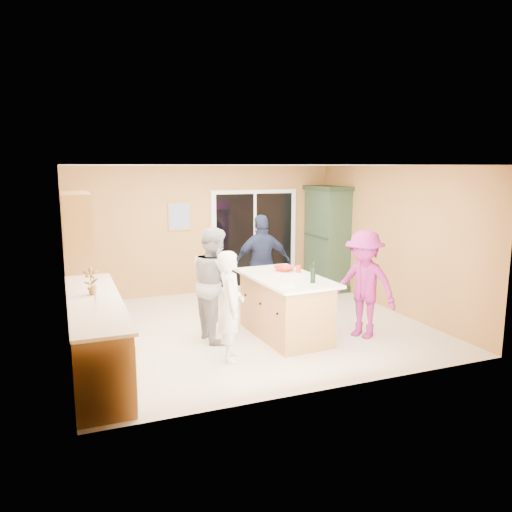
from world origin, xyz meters
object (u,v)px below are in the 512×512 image
object	(u,v)px
green_hutch	(327,239)
woman_magenta	(364,284)
woman_white	(231,306)
kitchen_island	(285,308)
woman_navy	(262,264)
woman_grey	(214,283)

from	to	relation	value
green_hutch	woman_magenta	bearing A→B (deg)	-109.36
green_hutch	woman_white	distance (m)	4.48
woman_white	woman_magenta	size ratio (longest dim) A/B	0.91
kitchen_island	woman_magenta	xyz separation A→B (m)	(1.10, -0.45, 0.38)
kitchen_island	woman_navy	bearing A→B (deg)	80.04
kitchen_island	woman_white	distance (m)	1.26
woman_white	woman_navy	xyz separation A→B (m)	(1.24, 1.92, 0.13)
woman_grey	woman_white	bearing A→B (deg)	171.37
woman_grey	woman_navy	distance (m)	1.56
woman_white	woman_magenta	world-z (taller)	woman_magenta
woman_white	woman_magenta	xyz separation A→B (m)	(2.17, 0.14, 0.07)
woman_white	green_hutch	bearing A→B (deg)	-28.32
green_hutch	woman_white	size ratio (longest dim) A/B	1.46
green_hutch	woman_magenta	distance (m)	3.15
woman_navy	woman_magenta	xyz separation A→B (m)	(0.93, -1.78, -0.06)
woman_white	woman_navy	size ratio (longest dim) A/B	0.85
woman_grey	woman_navy	size ratio (longest dim) A/B	0.97
green_hutch	woman_navy	xyz separation A→B (m)	(-1.98, -1.18, -0.18)
kitchen_island	woman_white	xyz separation A→B (m)	(-1.07, -0.59, 0.30)
green_hutch	woman_navy	bearing A→B (deg)	-149.13
kitchen_island	woman_white	bearing A→B (deg)	-154.20
woman_grey	green_hutch	bearing A→B (deg)	-60.83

